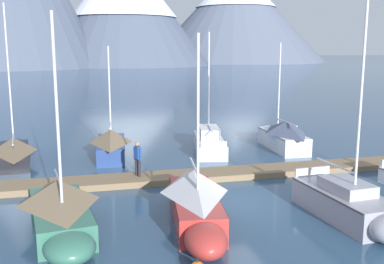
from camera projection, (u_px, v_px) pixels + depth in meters
name	position (u px, v px, depth m)	size (l,w,h in m)	color
ground_plane	(231.00, 204.00, 18.76)	(700.00, 700.00, 0.00)	#2D4C6B
mountain_shoulder_ridge	(124.00, 3.00, 171.76)	(66.39, 66.39, 43.42)	#4C566B
mountain_east_summit	(236.00, 12.00, 213.72)	(84.86, 84.86, 44.57)	slate
dock	(203.00, 175.00, 22.52)	(22.12, 2.58, 0.30)	#846B4C
sailboat_nearest_berth	(14.00, 149.00, 25.91)	(2.22, 7.21, 8.90)	black
sailboat_second_berth	(61.00, 210.00, 15.80)	(2.51, 6.17, 7.57)	#336B56
sailboat_mid_dock_port	(111.00, 143.00, 26.94)	(2.20, 6.19, 6.55)	navy
sailboat_mid_dock_starboard	(196.00, 202.00, 16.48)	(2.62, 6.64, 6.92)	#B2332D
sailboat_far_berth	(209.00, 141.00, 28.74)	(2.89, 6.59, 7.41)	silver
sailboat_outer_slip	(350.00, 205.00, 16.84)	(2.06, 5.51, 8.78)	#93939E
sailboat_end_of_dock	(281.00, 135.00, 29.19)	(2.25, 6.17, 6.77)	white
person_on_dock	(138.00, 157.00, 21.71)	(0.35, 0.55, 1.69)	#232328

